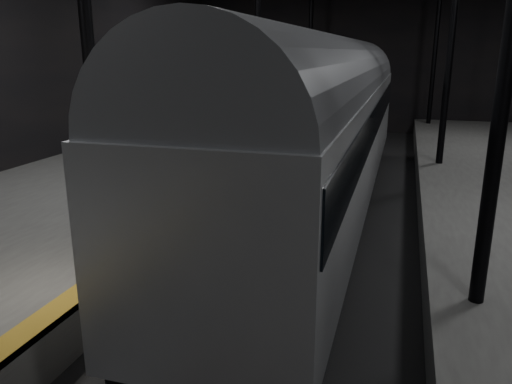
% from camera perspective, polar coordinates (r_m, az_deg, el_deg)
% --- Properties ---
extents(ground, '(44.00, 44.00, 0.00)m').
position_cam_1_polar(ground, '(14.15, 5.94, -6.43)').
color(ground, black).
rests_on(ground, ground).
extents(platform_left, '(9.00, 43.80, 1.00)m').
position_cam_1_polar(platform_left, '(16.90, -19.85, -1.78)').
color(platform_left, '#494947').
rests_on(platform_left, ground).
extents(tactile_strip, '(0.50, 43.80, 0.01)m').
position_cam_1_polar(tactile_strip, '(14.69, -6.50, -1.43)').
color(tactile_strip, brown).
rests_on(tactile_strip, platform_left).
extents(track, '(2.40, 43.00, 0.24)m').
position_cam_1_polar(track, '(14.12, 5.95, -6.17)').
color(track, '#3F3328').
rests_on(track, ground).
extents(train, '(3.17, 21.23, 5.67)m').
position_cam_1_polar(train, '(15.83, 8.04, 7.78)').
color(train, '#A3A6AB').
rests_on(train, ground).
extents(woman, '(0.66, 0.47, 1.70)m').
position_cam_1_polar(woman, '(12.20, -14.32, -1.28)').
color(woman, '#8C7955').
rests_on(woman, platform_left).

